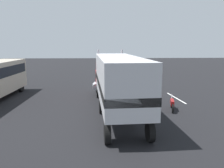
# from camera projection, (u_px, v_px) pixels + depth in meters

# --- Properties ---
(ground_plane) EXTENTS (120.00, 120.00, 0.00)m
(ground_plane) POSITION_uv_depth(u_px,v_px,m) (107.00, 93.00, 23.28)
(ground_plane) COLOR black
(lane_stripe_near) EXTENTS (4.40, 0.28, 0.01)m
(lane_stripe_near) POSITION_uv_depth(u_px,v_px,m) (142.00, 94.00, 22.90)
(lane_stripe_near) COLOR silver
(lane_stripe_near) RESTS_ON ground_plane
(lane_stripe_mid) EXTENTS (4.40, 0.48, 0.01)m
(lane_stripe_mid) POSITION_uv_depth(u_px,v_px,m) (176.00, 98.00, 21.29)
(lane_stripe_mid) COLOR silver
(lane_stripe_mid) RESTS_ON ground_plane
(semi_truck) EXTENTS (14.29, 3.61, 4.50)m
(semi_truck) POSITION_uv_depth(u_px,v_px,m) (116.00, 78.00, 16.46)
(semi_truck) COLOR #B21919
(semi_truck) RESTS_ON ground_plane
(person_bystander) EXTENTS (0.34, 0.45, 1.63)m
(person_bystander) POSITION_uv_depth(u_px,v_px,m) (139.00, 90.00, 20.69)
(person_bystander) COLOR black
(person_bystander) RESTS_ON ground_plane
(motorcycle) EXTENTS (2.07, 0.60, 1.12)m
(motorcycle) POSITION_uv_depth(u_px,v_px,m) (172.00, 104.00, 17.31)
(motorcycle) COLOR black
(motorcycle) RESTS_ON ground_plane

